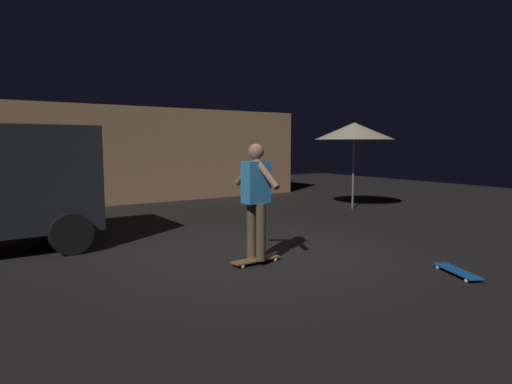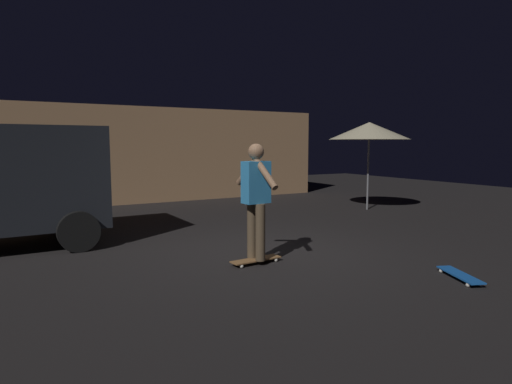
{
  "view_description": "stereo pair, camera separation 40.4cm",
  "coord_description": "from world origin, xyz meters",
  "views": [
    {
      "loc": [
        -3.8,
        -5.61,
        1.73
      ],
      "look_at": [
        -0.38,
        -0.44,
        1.05
      ],
      "focal_mm": 30.6,
      "sensor_mm": 36.0,
      "label": 1
    },
    {
      "loc": [
        -3.46,
        -5.82,
        1.73
      ],
      "look_at": [
        -0.38,
        -0.44,
        1.05
      ],
      "focal_mm": 30.6,
      "sensor_mm": 36.0,
      "label": 2
    }
  ],
  "objects": [
    {
      "name": "skateboard_spare",
      "position": [
        1.53,
        -2.39,
        0.06
      ],
      "size": [
        0.48,
        0.8,
        0.07
      ],
      "color": "#1959B2",
      "rests_on": "ground_plane"
    },
    {
      "name": "low_building",
      "position": [
        -0.31,
        8.45,
        1.41
      ],
      "size": [
        12.36,
        3.36,
        2.81
      ],
      "color": "#AD7F56",
      "rests_on": "ground_plane"
    },
    {
      "name": "patio_umbrella",
      "position": [
        4.8,
        2.68,
        2.07
      ],
      "size": [
        2.1,
        2.1,
        2.3
      ],
      "color": "slate",
      "rests_on": "ground_plane"
    },
    {
      "name": "skateboard_ridden",
      "position": [
        -0.38,
        -0.44,
        0.06
      ],
      "size": [
        0.79,
        0.27,
        0.07
      ],
      "color": "olive",
      "rests_on": "ground_plane"
    },
    {
      "name": "ground_plane",
      "position": [
        0.0,
        0.0,
        0.0
      ],
      "size": [
        28.0,
        28.0,
        0.0
      ],
      "primitive_type": "plane",
      "color": "black"
    },
    {
      "name": "skater",
      "position": [
        -0.38,
        -0.44,
        1.04
      ],
      "size": [
        0.4,
        0.99,
        1.67
      ],
      "color": "brown",
      "rests_on": "skateboard_ridden"
    }
  ]
}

